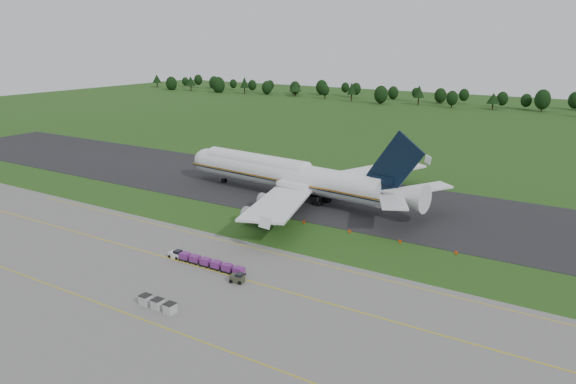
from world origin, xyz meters
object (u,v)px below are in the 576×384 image
Objects in this scene: utility_cart at (237,279)px; uld_row at (158,304)px; aircraft at (289,175)px; edge_markers at (374,236)px; baggage_train at (204,262)px.

uld_row reaches higher than utility_cart.
aircraft is 61.17m from uld_row.
edge_markers is (9.60, 30.53, -0.37)m from utility_cart.
aircraft reaches higher than edge_markers.
edge_markers is at bearing 57.09° from baggage_train.
utility_cart is (19.59, -45.81, -4.79)m from aircraft.
edge_markers is (29.18, -15.27, -5.17)m from aircraft.
aircraft is 33.34m from edge_markers.
baggage_train is 33.68m from edge_markers.
edge_markers is (18.30, 28.27, -0.55)m from baggage_train.
edge_markers is at bearing -27.63° from aircraft.
utility_cart is at bearing -14.57° from baggage_train.
aircraft reaches higher than baggage_train.
uld_row is at bearing -75.21° from aircraft.
edge_markers is (13.61, 43.70, -0.54)m from uld_row.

